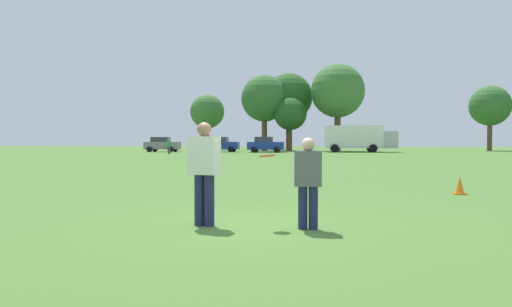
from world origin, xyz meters
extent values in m
plane|color=#47702D|center=(0.00, 0.00, 0.00)|extent=(199.27, 199.27, 0.00)
cylinder|color=#1E234C|center=(-0.88, -0.15, 0.44)|extent=(0.17, 0.17, 0.87)
cylinder|color=#1E234C|center=(-0.69, -0.18, 0.44)|extent=(0.17, 0.17, 0.87)
cube|color=silver|center=(-0.78, -0.16, 1.20)|extent=(0.54, 0.38, 0.64)
sphere|color=#8C664C|center=(-0.78, -0.16, 1.64)|extent=(0.25, 0.25, 0.25)
cylinder|color=#1E234C|center=(1.06, -0.16, 0.35)|extent=(0.15, 0.15, 0.71)
cylinder|color=#1E234C|center=(0.89, -0.17, 0.35)|extent=(0.15, 0.15, 0.71)
cube|color=#595960|center=(0.97, -0.16, 0.99)|extent=(0.45, 0.28, 0.58)
sphere|color=#D8AD8C|center=(0.97, -0.16, 1.39)|extent=(0.22, 0.22, 0.22)
cylinder|color=#E54C33|center=(0.28, -0.04, 1.19)|extent=(0.27, 0.27, 0.07)
cube|color=#D8590C|center=(4.65, 5.56, 0.01)|extent=(0.32, 0.32, 0.03)
cone|color=orange|center=(4.65, 5.56, 0.26)|extent=(0.24, 0.24, 0.45)
cube|color=slate|center=(-19.93, 46.98, 0.78)|extent=(4.28, 2.01, 0.90)
cube|color=#2D333D|center=(-20.18, 46.97, 1.50)|extent=(2.08, 1.74, 0.64)
cylinder|color=black|center=(-18.68, 48.05, 0.33)|extent=(0.67, 0.25, 0.66)
cylinder|color=black|center=(-18.58, 46.05, 0.33)|extent=(0.67, 0.25, 0.66)
cylinder|color=black|center=(-21.28, 47.92, 0.33)|extent=(0.67, 0.25, 0.66)
cylinder|color=black|center=(-21.18, 45.92, 0.33)|extent=(0.67, 0.25, 0.66)
cube|color=navy|center=(-12.81, 48.25, 0.78)|extent=(4.28, 2.01, 0.90)
cube|color=#2D333D|center=(-13.06, 48.24, 1.50)|extent=(2.08, 1.74, 0.64)
cylinder|color=black|center=(-11.56, 49.32, 0.33)|extent=(0.67, 0.25, 0.66)
cylinder|color=black|center=(-11.46, 47.32, 0.33)|extent=(0.67, 0.25, 0.66)
cylinder|color=black|center=(-14.16, 49.19, 0.33)|extent=(0.67, 0.25, 0.66)
cylinder|color=black|center=(-14.06, 47.19, 0.33)|extent=(0.67, 0.25, 0.66)
cube|color=navy|center=(-7.04, 46.44, 0.78)|extent=(4.28, 2.01, 0.90)
cube|color=#2D333D|center=(-7.29, 46.43, 1.50)|extent=(2.08, 1.74, 0.64)
cylinder|color=black|center=(-5.79, 47.50, 0.33)|extent=(0.67, 0.25, 0.66)
cylinder|color=black|center=(-5.69, 45.51, 0.33)|extent=(0.67, 0.25, 0.66)
cylinder|color=black|center=(-8.39, 47.37, 0.33)|extent=(0.67, 0.25, 0.66)
cylinder|color=black|center=(-8.29, 45.38, 0.33)|extent=(0.67, 0.25, 0.66)
cube|color=white|center=(2.98, 49.99, 1.83)|extent=(6.92, 2.84, 2.70)
cube|color=#B2B2B7|center=(7.17, 50.20, 1.48)|extent=(1.91, 2.39, 2.00)
cylinder|color=black|center=(5.12, 51.47, 0.48)|extent=(0.97, 0.33, 0.96)
cylinder|color=black|center=(5.25, 48.73, 0.48)|extent=(0.97, 0.33, 0.96)
cylinder|color=black|center=(0.70, 51.24, 0.48)|extent=(0.97, 0.33, 0.96)
cylinder|color=black|center=(0.84, 48.51, 0.48)|extent=(0.97, 0.33, 0.96)
cylinder|color=#4C4C51|center=(-16.37, 39.63, 0.39)|extent=(0.15, 0.15, 0.79)
cylinder|color=#4C4C51|center=(-16.23, 39.55, 0.39)|extent=(0.15, 0.15, 0.79)
cube|color=#338C4C|center=(-16.30, 39.59, 1.07)|extent=(0.49, 0.42, 0.56)
sphere|color=#8C664C|center=(-16.30, 39.59, 1.45)|extent=(0.21, 0.21, 0.21)
cylinder|color=brown|center=(-18.00, 60.09, 1.77)|extent=(0.59, 0.59, 3.53)
sphere|color=#3D7033|center=(-18.00, 60.09, 5.68)|extent=(5.05, 5.05, 5.05)
cylinder|color=brown|center=(-8.70, 55.65, 2.21)|extent=(0.74, 0.74, 4.41)
sphere|color=#33662D|center=(-8.70, 55.65, 7.09)|extent=(6.31, 6.31, 6.31)
cylinder|color=brown|center=(-5.61, 57.84, 2.31)|extent=(0.77, 0.77, 4.61)
sphere|color=#285623|center=(-5.61, 57.84, 7.42)|extent=(6.59, 6.59, 6.59)
cylinder|color=brown|center=(-5.10, 54.96, 1.54)|extent=(0.51, 0.51, 3.09)
sphere|color=#285623|center=(-5.10, 54.96, 4.96)|extent=(4.41, 4.41, 4.41)
cylinder|color=brown|center=(1.10, 55.27, 2.46)|extent=(0.82, 0.82, 4.92)
sphere|color=#3D7033|center=(1.10, 55.27, 7.91)|extent=(7.03, 7.03, 7.03)
cylinder|color=brown|center=(21.35, 60.66, 1.89)|extent=(0.63, 0.63, 3.78)
sphere|color=#33662D|center=(21.35, 60.66, 6.08)|extent=(5.40, 5.40, 5.40)
camera|label=1|loc=(1.49, -7.89, 1.46)|focal=33.24mm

